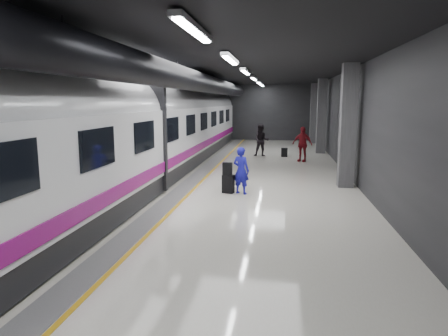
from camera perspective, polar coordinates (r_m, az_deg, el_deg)
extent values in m
plane|color=silver|center=(13.67, -1.09, -3.82)|extent=(40.00, 40.00, 0.00)
cube|color=black|center=(13.37, -1.15, 15.30)|extent=(10.00, 40.00, 0.02)
cube|color=#28282B|center=(33.21, 4.53, 7.91)|extent=(10.00, 0.02, 4.50)
cube|color=#28282B|center=(14.98, -20.44, 5.46)|extent=(0.02, 40.00, 4.50)
cube|color=#28282B|center=(13.46, 20.47, 5.08)|extent=(0.02, 40.00, 4.50)
cube|color=slate|center=(13.95, -6.58, -3.59)|extent=(0.65, 39.80, 0.01)
cube|color=gold|center=(13.85, -4.98, -3.65)|extent=(0.10, 39.80, 0.01)
cylinder|color=black|center=(13.60, -6.70, 12.81)|extent=(0.80, 38.00, 0.80)
cube|color=silver|center=(7.40, -4.29, 19.22)|extent=(0.22, 2.60, 0.10)
cube|color=silver|center=(12.29, 0.92, 15.34)|extent=(0.22, 2.60, 0.10)
cube|color=silver|center=(17.24, 3.10, 13.64)|extent=(0.22, 2.60, 0.10)
cube|color=silver|center=(22.22, 4.29, 12.69)|extent=(0.22, 2.60, 0.10)
cube|color=silver|center=(27.20, 5.04, 12.09)|extent=(0.22, 2.60, 0.10)
cube|color=silver|center=(31.19, 5.46, 11.74)|extent=(0.22, 2.60, 0.10)
cube|color=#515154|center=(15.34, 17.26, 5.71)|extent=(0.55, 0.55, 4.50)
cube|color=#515154|center=(25.26, 13.76, 7.18)|extent=(0.55, 0.55, 4.50)
cube|color=#515154|center=(31.23, 12.72, 7.61)|extent=(0.55, 0.55, 4.50)
cube|color=black|center=(14.47, -13.91, -1.94)|extent=(2.80, 38.00, 0.60)
cube|color=white|center=(14.27, -14.13, 3.58)|extent=(2.90, 38.00, 2.20)
cylinder|color=white|center=(14.21, -14.29, 7.40)|extent=(2.80, 38.00, 2.80)
cube|color=#870C6C|center=(13.88, -8.37, 0.28)|extent=(0.04, 38.00, 0.35)
cube|color=black|center=(14.24, -14.17, 4.58)|extent=(3.05, 0.25, 3.80)
cube|color=black|center=(6.54, -28.94, -0.45)|extent=(0.05, 1.60, 0.85)
cube|color=black|center=(9.09, -17.55, 2.76)|extent=(0.05, 1.60, 0.85)
cube|color=black|center=(11.85, -11.27, 4.48)|extent=(0.05, 1.60, 0.85)
cube|color=black|center=(14.70, -7.38, 5.52)|extent=(0.05, 1.60, 0.85)
cube|color=black|center=(17.60, -4.75, 6.21)|extent=(0.05, 1.60, 0.85)
cube|color=black|center=(20.53, -2.87, 6.69)|extent=(0.05, 1.60, 0.85)
cube|color=black|center=(23.48, -1.46, 7.05)|extent=(0.05, 1.60, 0.85)
cube|color=black|center=(26.44, -0.36, 7.32)|extent=(0.05, 1.60, 0.85)
cube|color=black|center=(29.41, 0.52, 7.54)|extent=(0.05, 1.60, 0.85)
imported|color=#1A1BC3|center=(13.66, 2.46, -0.36)|extent=(0.70, 0.59, 1.62)
cube|color=black|center=(13.84, 0.61, -2.28)|extent=(0.44, 0.33, 0.64)
cube|color=black|center=(13.74, 0.48, -0.09)|extent=(0.33, 0.19, 0.43)
imported|color=black|center=(23.19, 5.37, 3.93)|extent=(0.91, 0.72, 1.84)
imported|color=maroon|center=(21.49, 11.12, 3.37)|extent=(1.17, 0.86, 1.85)
cube|color=black|center=(23.22, 8.61, 2.23)|extent=(0.36, 0.25, 0.51)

